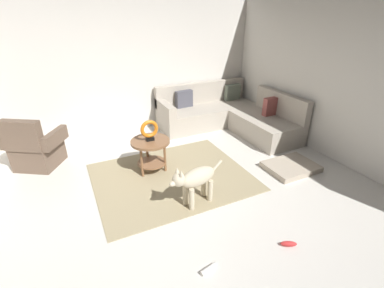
{
  "coord_description": "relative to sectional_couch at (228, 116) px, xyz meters",
  "views": [
    {
      "loc": [
        -1.15,
        -2.7,
        2.32
      ],
      "look_at": [
        0.45,
        0.6,
        0.55
      ],
      "focal_mm": 25.81,
      "sensor_mm": 36.0,
      "label": 1
    }
  ],
  "objects": [
    {
      "name": "torus_sculpture",
      "position": [
        -2.05,
        -1.0,
        0.42
      ],
      "size": [
        0.28,
        0.08,
        0.33
      ],
      "color": "black",
      "rests_on": "side_table"
    },
    {
      "name": "wall_right",
      "position": [
        0.95,
        -2.01,
        1.06
      ],
      "size": [
        0.12,
        6.0,
        2.7
      ],
      "primitive_type": "cube",
      "color": "silver",
      "rests_on": "ground_plane"
    },
    {
      "name": "wall_back",
      "position": [
        -1.99,
        0.93,
        1.06
      ],
      "size": [
        6.0,
        0.12,
        2.7
      ],
      "primitive_type": "cube",
      "color": "silver",
      "rests_on": "ground_plane"
    },
    {
      "name": "armchair",
      "position": [
        -3.69,
        -0.05,
        0.03
      ],
      "size": [
        1.0,
        0.93,
        0.88
      ],
      "rotation": [
        0.0,
        0.0,
        -0.55
      ],
      "color": "brown",
      "rests_on": "ground_plane"
    },
    {
      "name": "dog_toy_rope",
      "position": [
        -2.16,
        -3.07,
        -0.27
      ],
      "size": [
        0.2,
        0.09,
        0.05
      ],
      "primitive_type": "cylinder",
      "rotation": [
        0.0,
        1.57,
        0.21
      ],
      "color": "silver",
      "rests_on": "ground_plane"
    },
    {
      "name": "dog",
      "position": [
        -1.8,
        -2.06,
        0.09
      ],
      "size": [
        0.84,
        0.32,
        0.63
      ],
      "rotation": [
        0.0,
        0.0,
        1.78
      ],
      "color": "beige",
      "rests_on": "ground_plane"
    },
    {
      "name": "side_table",
      "position": [
        -2.05,
        -1.0,
        0.12
      ],
      "size": [
        0.6,
        0.6,
        0.54
      ],
      "color": "brown",
      "rests_on": "ground_plane"
    },
    {
      "name": "area_rug",
      "position": [
        -1.84,
        -1.31,
        -0.29
      ],
      "size": [
        2.3,
        1.9,
        0.01
      ],
      "primitive_type": "cube",
      "color": "tan",
      "rests_on": "ground_plane"
    },
    {
      "name": "sectional_couch",
      "position": [
        0.0,
        0.0,
        0.0
      ],
      "size": [
        2.2,
        2.25,
        0.88
      ],
      "color": "#B2A899",
      "rests_on": "ground_plane"
    },
    {
      "name": "dog_bed_mat",
      "position": [
        -0.01,
        -1.93,
        -0.25
      ],
      "size": [
        0.8,
        0.6,
        0.09
      ],
      "primitive_type": "cube",
      "color": "#B2A38E",
      "rests_on": "ground_plane"
    },
    {
      "name": "dog_toy_bone",
      "position": [
        -1.21,
        -3.16,
        -0.26
      ],
      "size": [
        0.19,
        0.14,
        0.06
      ],
      "primitive_type": "ellipsoid",
      "rotation": [
        0.0,
        0.0,
        2.65
      ],
      "color": "red",
      "rests_on": "ground_plane"
    },
    {
      "name": "ground_plane",
      "position": [
        -1.99,
        -2.01,
        -0.34
      ],
      "size": [
        6.0,
        6.0,
        0.1
      ],
      "primitive_type": "cube",
      "color": "silver"
    }
  ]
}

